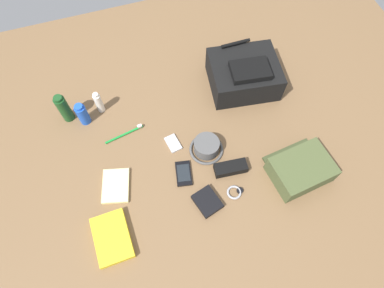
{
  "coord_description": "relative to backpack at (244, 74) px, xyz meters",
  "views": [
    {
      "loc": [
        -0.21,
        -0.63,
        1.31
      ],
      "look_at": [
        0.0,
        0.0,
        0.04
      ],
      "focal_mm": 30.7,
      "sensor_mm": 36.0,
      "label": 1
    }
  ],
  "objects": [
    {
      "name": "paperback_novel",
      "position": [
        -0.77,
        -0.55,
        -0.06
      ],
      "size": [
        0.14,
        0.2,
        0.03
      ],
      "color": "yellow",
      "rests_on": "ground_plane"
    },
    {
      "name": "sunglasses_case",
      "position": [
        -0.23,
        -0.42,
        -0.05
      ],
      "size": [
        0.14,
        0.07,
        0.04
      ],
      "primitive_type": "cube",
      "rotation": [
        0.0,
        0.0,
        -0.1
      ],
      "color": "black",
      "rests_on": "ground_plane"
    },
    {
      "name": "wristwatch",
      "position": [
        -0.25,
        -0.52,
        -0.07
      ],
      "size": [
        0.07,
        0.06,
        0.01
      ],
      "color": "#99999E",
      "rests_on": "ground_plane"
    },
    {
      "name": "backpack",
      "position": [
        0.0,
        0.0,
        0.0
      ],
      "size": [
        0.35,
        0.31,
        0.17
      ],
      "color": "black",
      "rests_on": "ground_plane"
    },
    {
      "name": "cell_phone",
      "position": [
        -0.42,
        -0.37,
        -0.07
      ],
      "size": [
        0.09,
        0.12,
        0.01
      ],
      "color": "black",
      "rests_on": "ground_plane"
    },
    {
      "name": "ground_plane",
      "position": [
        -0.35,
        -0.27,
        -0.08
      ],
      "size": [
        2.64,
        2.02,
        0.02
      ],
      "primitive_type": "cube",
      "color": "brown",
      "rests_on": "ground"
    },
    {
      "name": "media_player",
      "position": [
        -0.42,
        -0.22,
        -0.07
      ],
      "size": [
        0.07,
        0.09,
        0.01
      ],
      "color": "#B7B7BC",
      "rests_on": "ground_plane"
    },
    {
      "name": "notepad",
      "position": [
        -0.71,
        -0.34,
        -0.06
      ],
      "size": [
        0.14,
        0.17,
        0.02
      ],
      "primitive_type": "cube",
      "rotation": [
        0.0,
        0.0,
        -0.26
      ],
      "color": "beige",
      "rests_on": "ground_plane"
    },
    {
      "name": "wallet",
      "position": [
        -0.37,
        -0.52,
        -0.06
      ],
      "size": [
        0.12,
        0.13,
        0.02
      ],
      "primitive_type": "cube",
      "rotation": [
        0.0,
        0.0,
        0.27
      ],
      "color": "black",
      "rests_on": "ground_plane"
    },
    {
      "name": "toothpaste_tube",
      "position": [
        -0.69,
        0.06,
        -0.01
      ],
      "size": [
        0.03,
        0.03,
        0.12
      ],
      "color": "white",
      "rests_on": "ground_plane"
    },
    {
      "name": "shampoo_bottle",
      "position": [
        -0.85,
        0.07,
        0.0
      ],
      "size": [
        0.05,
        0.05,
        0.16
      ],
      "color": "#19471E",
      "rests_on": "ground_plane"
    },
    {
      "name": "toiletry_pouch",
      "position": [
        0.04,
        -0.52,
        -0.03
      ],
      "size": [
        0.26,
        0.25,
        0.09
      ],
      "color": "#47512D",
      "rests_on": "ground_plane"
    },
    {
      "name": "bucket_hat",
      "position": [
        -0.29,
        -0.29,
        -0.04
      ],
      "size": [
        0.15,
        0.15,
        0.07
      ],
      "color": "#4F4F4F",
      "rests_on": "ground_plane"
    },
    {
      "name": "toothbrush",
      "position": [
        -0.61,
        -0.1,
        -0.07
      ],
      "size": [
        0.18,
        0.04,
        0.02
      ],
      "color": "#198C33",
      "rests_on": "ground_plane"
    },
    {
      "name": "deodorant_spray",
      "position": [
        -0.78,
        0.03,
        -0.01
      ],
      "size": [
        0.05,
        0.05,
        0.12
      ],
      "color": "blue",
      "rests_on": "ground_plane"
    }
  ]
}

